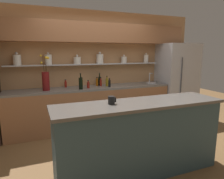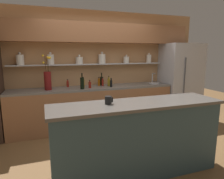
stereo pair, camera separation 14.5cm
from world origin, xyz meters
name	(u,v)px [view 1 (the left image)]	position (x,y,z in m)	size (l,w,h in m)	color
ground_plane	(119,150)	(0.00, 0.00, 0.00)	(12.00, 12.00, 0.00)	brown
back_wall_unit	(93,58)	(0.00, 1.53, 1.55)	(5.20, 0.44, 2.60)	tan
back_counter_unit	(92,107)	(-0.12, 1.24, 0.46)	(3.57, 0.62, 0.92)	#99603D
island_counter	(139,138)	(0.00, -0.69, 0.51)	(2.33, 0.61, 1.02)	#334C56
refrigerator	(177,81)	(2.14, 1.20, 0.94)	(0.92, 0.73, 1.89)	#B7B7BC
flower_vase	(46,80)	(-1.08, 1.19, 1.13)	(0.17, 0.14, 0.71)	maroon
sink_fixture	(151,82)	(1.41, 1.25, 0.95)	(0.26, 0.26, 0.25)	#B7B7BC
bottle_wine_0	(100,81)	(0.11, 1.40, 1.03)	(0.07, 0.07, 0.29)	black
bottle_sauce_1	(109,83)	(0.25, 1.11, 1.00)	(0.05, 0.05, 0.20)	black
bottle_sauce_2	(66,84)	(-0.66, 1.42, 0.99)	(0.05, 0.05, 0.17)	maroon
bottle_sauce_3	(101,82)	(0.11, 1.31, 1.00)	(0.05, 0.05, 0.19)	maroon
bottle_oil_4	(81,84)	(-0.36, 1.20, 1.01)	(0.06, 0.06, 0.24)	olive
bottle_wine_5	(81,83)	(-0.40, 1.06, 1.05)	(0.08, 0.08, 0.33)	black
bottle_sauce_6	(97,82)	(0.04, 1.36, 1.00)	(0.05, 0.05, 0.20)	#9E4C0A
bottle_oil_7	(107,82)	(0.24, 1.24, 1.01)	(0.06, 0.06, 0.23)	olive
bottle_sauce_8	(88,85)	(-0.23, 1.13, 0.99)	(0.06, 0.06, 0.17)	maroon
coffee_mug	(111,100)	(-0.39, -0.64, 1.07)	(0.11, 0.09, 0.10)	black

